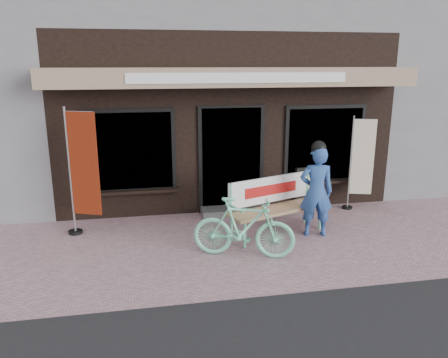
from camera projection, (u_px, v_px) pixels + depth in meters
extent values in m
plane|color=#B28892|center=(255.00, 249.00, 7.28)|extent=(70.00, 70.00, 0.00)
cube|color=black|center=(208.00, 110.00, 11.56)|extent=(7.00, 6.00, 3.60)
cube|color=gray|center=(235.00, 77.00, 8.13)|extent=(7.00, 0.80, 0.35)
cube|color=white|center=(240.00, 78.00, 7.74)|extent=(4.00, 0.02, 0.18)
cube|color=black|center=(231.00, 160.00, 8.87)|extent=(1.20, 0.06, 2.10)
cube|color=black|center=(231.00, 160.00, 8.86)|extent=(1.35, 0.04, 2.20)
cube|color=black|center=(130.00, 151.00, 8.45)|extent=(1.60, 0.06, 1.50)
cube|color=black|center=(324.00, 144.00, 9.17)|extent=(1.60, 0.06, 1.50)
cube|color=black|center=(130.00, 151.00, 8.44)|extent=(1.75, 0.04, 1.65)
cube|color=black|center=(325.00, 144.00, 9.16)|extent=(1.75, 0.04, 1.65)
cube|color=black|center=(133.00, 192.00, 8.60)|extent=(1.80, 0.18, 0.06)
cube|color=black|center=(323.00, 182.00, 9.32)|extent=(1.80, 0.18, 0.06)
cube|color=#59595B|center=(233.00, 211.00, 8.92)|extent=(1.30, 0.45, 0.15)
cylinder|color=#70DCB0|center=(245.00, 236.00, 7.28)|extent=(0.06, 0.06, 0.44)
cylinder|color=#70DCB0|center=(232.00, 228.00, 7.63)|extent=(0.06, 0.06, 0.44)
cylinder|color=#70DCB0|center=(320.00, 218.00, 8.11)|extent=(0.06, 0.06, 0.44)
cylinder|color=#70DCB0|center=(305.00, 211.00, 8.46)|extent=(0.06, 0.06, 0.44)
cube|color=#A5845A|center=(278.00, 209.00, 7.80)|extent=(1.94, 1.09, 0.05)
cylinder|color=#70DCB0|center=(231.00, 200.00, 7.48)|extent=(0.06, 0.06, 0.58)
cylinder|color=#70DCB0|center=(307.00, 186.00, 8.34)|extent=(0.06, 0.06, 0.58)
cube|color=white|center=(270.00, 189.00, 7.91)|extent=(1.69, 0.65, 0.47)
cube|color=#B21414|center=(271.00, 190.00, 7.89)|extent=(1.07, 0.40, 0.19)
cylinder|color=#70DCB0|center=(236.00, 208.00, 7.32)|extent=(0.20, 0.45, 0.04)
cylinder|color=#70DCB0|center=(316.00, 192.00, 8.20)|extent=(0.20, 0.45, 0.04)
imported|color=#2B4F96|center=(316.00, 192.00, 7.69)|extent=(0.66, 0.50, 1.62)
sphere|color=black|center=(319.00, 148.00, 7.49)|extent=(0.31, 0.31, 0.26)
imported|color=#70DCB0|center=(244.00, 228.00, 6.89)|extent=(1.69, 0.98, 0.98)
cylinder|color=gray|center=(70.00, 172.00, 7.66)|extent=(0.05, 0.05, 2.30)
cylinder|color=gray|center=(78.00, 112.00, 7.34)|extent=(0.50, 0.21, 0.03)
cube|color=maroon|center=(84.00, 164.00, 7.57)|extent=(0.50, 0.22, 1.83)
cylinder|color=black|center=(76.00, 232.00, 7.95)|extent=(0.32, 0.32, 0.05)
cylinder|color=gray|center=(350.00, 163.00, 9.06)|extent=(0.04, 0.04, 1.98)
cylinder|color=gray|center=(365.00, 119.00, 8.80)|extent=(0.44, 0.15, 0.02)
cube|color=beige|center=(363.00, 157.00, 9.00)|extent=(0.44, 0.16, 1.57)
cylinder|color=black|center=(347.00, 207.00, 9.31)|extent=(0.27, 0.27, 0.04)
cube|color=black|center=(304.00, 187.00, 9.30)|extent=(0.45, 0.19, 0.88)
cube|color=beige|center=(305.00, 183.00, 9.24)|extent=(0.36, 0.11, 0.54)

